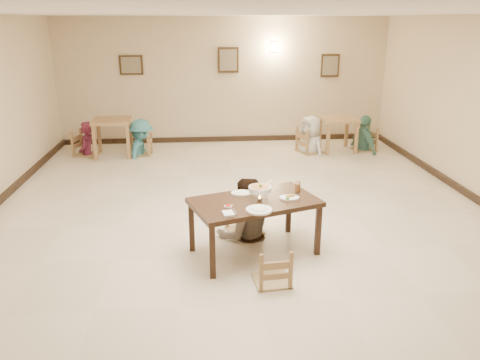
{
  "coord_description": "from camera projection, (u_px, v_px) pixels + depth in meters",
  "views": [
    {
      "loc": [
        -0.6,
        -6.54,
        2.89
      ],
      "look_at": [
        -0.09,
        -0.58,
        0.85
      ],
      "focal_mm": 35.0,
      "sensor_mm": 36.0,
      "label": 1
    }
  ],
  "objects": [
    {
      "name": "curry_warmer",
      "position": [
        260.0,
        189.0,
        5.87
      ],
      "size": [
        0.32,
        0.28,
        0.26
      ],
      "color": "silver",
      "rests_on": "main_table"
    },
    {
      "name": "wall_back",
      "position": [
        224.0,
        81.0,
        11.38
      ],
      "size": [
        10.0,
        0.0,
        10.0
      ],
      "primitive_type": "plane",
      "rotation": [
        1.57,
        0.0,
        0.0
      ],
      "color": "beige",
      "rests_on": "floor"
    },
    {
      "name": "picture_a",
      "position": [
        131.0,
        65.0,
        11.03
      ],
      "size": [
        0.55,
        0.04,
        0.45
      ],
      "color": "#322213",
      "rests_on": "wall_back"
    },
    {
      "name": "main_diner",
      "position": [
        245.0,
        178.0,
        6.39
      ],
      "size": [
        0.92,
        0.77,
        1.71
      ],
      "primitive_type": "imported",
      "rotation": [
        0.0,
        0.0,
        3.3
      ],
      "color": "gray",
      "rests_on": "floor"
    },
    {
      "name": "drink_glass",
      "position": [
        298.0,
        187.0,
        6.18
      ],
      "size": [
        0.07,
        0.07,
        0.14
      ],
      "color": "white",
      "rests_on": "main_table"
    },
    {
      "name": "rice_plate_far",
      "position": [
        242.0,
        193.0,
        6.14
      ],
      "size": [
        0.28,
        0.28,
        0.06
      ],
      "color": "white",
      "rests_on": "main_table"
    },
    {
      "name": "baseboard_back",
      "position": [
        225.0,
        139.0,
        11.82
      ],
      "size": [
        8.0,
        0.06,
        0.12
      ],
      "primitive_type": "cube",
      "color": "black",
      "rests_on": "floor"
    },
    {
      "name": "bg_diner_c",
      "position": [
        312.0,
        116.0,
        10.59
      ],
      "size": [
        0.88,
        0.99,
        1.7
      ],
      "primitive_type": "imported",
      "rotation": [
        0.0,
        0.0,
        5.23
      ],
      "color": "silver",
      "rests_on": "floor"
    },
    {
      "name": "fried_plate",
      "position": [
        289.0,
        197.0,
        5.97
      ],
      "size": [
        0.26,
        0.26,
        0.06
      ],
      "color": "white",
      "rests_on": "main_table"
    },
    {
      "name": "bg_chair_lr",
      "position": [
        141.0,
        136.0,
        10.5
      ],
      "size": [
        0.42,
        0.42,
        0.89
      ],
      "rotation": [
        0.0,
        0.0,
        -1.68
      ],
      "color": "#A58756",
      "rests_on": "floor"
    },
    {
      "name": "bg_chair_rr",
      "position": [
        365.0,
        129.0,
        10.86
      ],
      "size": [
        0.48,
        0.48,
        1.02
      ],
      "rotation": [
        0.0,
        0.0,
        -1.39
      ],
      "color": "#A58756",
      "rests_on": "floor"
    },
    {
      "name": "rice_plate_near",
      "position": [
        259.0,
        210.0,
        5.58
      ],
      "size": [
        0.32,
        0.32,
        0.07
      ],
      "color": "white",
      "rests_on": "main_table"
    },
    {
      "name": "main_table",
      "position": [
        255.0,
        206.0,
        5.95
      ],
      "size": [
        1.77,
        1.35,
        0.74
      ],
      "rotation": [
        0.0,
        0.0,
        0.33
      ],
      "color": "#321D12",
      "rests_on": "floor"
    },
    {
      "name": "chair_near",
      "position": [
        272.0,
        248.0,
        5.32
      ],
      "size": [
        0.41,
        0.41,
        0.88
      ],
      "rotation": [
        0.0,
        0.0,
        3.23
      ],
      "color": "#A58756",
      "rests_on": "floor"
    },
    {
      "name": "bg_diner_b",
      "position": [
        140.0,
        119.0,
        10.38
      ],
      "size": [
        0.78,
        1.14,
        1.63
      ],
      "primitive_type": "imported",
      "rotation": [
        0.0,
        0.0,
        1.4
      ],
      "color": "teal",
      "rests_on": "floor"
    },
    {
      "name": "napkin_cutlery",
      "position": [
        229.0,
        214.0,
        5.47
      ],
      "size": [
        0.17,
        0.26,
        0.03
      ],
      "color": "white",
      "rests_on": "main_table"
    },
    {
      "name": "bg_diner_d",
      "position": [
        366.0,
        115.0,
        10.76
      ],
      "size": [
        0.63,
        1.04,
        1.66
      ],
      "primitive_type": "imported",
      "rotation": [
        0.0,
        0.0,
        1.82
      ],
      "color": "#569583",
      "rests_on": "floor"
    },
    {
      "name": "picture_b",
      "position": [
        228.0,
        60.0,
        11.19
      ],
      "size": [
        0.5,
        0.04,
        0.6
      ],
      "color": "#322213",
      "rests_on": "wall_back"
    },
    {
      "name": "picture_c",
      "position": [
        330.0,
        66.0,
        11.44
      ],
      "size": [
        0.45,
        0.04,
        0.55
      ],
      "color": "#322213",
      "rests_on": "wall_back"
    },
    {
      "name": "floor",
      "position": [
        243.0,
        220.0,
        7.15
      ],
      "size": [
        10.0,
        10.0,
        0.0
      ],
      "primitive_type": "plane",
      "color": "beige",
      "rests_on": "ground"
    },
    {
      "name": "bg_chair_rl",
      "position": [
        311.0,
        129.0,
        10.69
      ],
      "size": [
        0.51,
        0.51,
        1.1
      ],
      "rotation": [
        0.0,
        0.0,
        1.95
      ],
      "color": "#A58756",
      "rests_on": "floor"
    },
    {
      "name": "bg_chair_ll",
      "position": [
        85.0,
        132.0,
        10.44
      ],
      "size": [
        0.5,
        0.5,
        1.07
      ],
      "rotation": [
        0.0,
        0.0,
        1.32
      ],
      "color": "#A58756",
      "rests_on": "floor"
    },
    {
      "name": "chair_far",
      "position": [
        245.0,
        201.0,
        6.62
      ],
      "size": [
        0.45,
        0.45,
        0.95
      ],
      "rotation": [
        0.0,
        0.0,
        0.37
      ],
      "color": "#A58756",
      "rests_on": "floor"
    },
    {
      "name": "wall_sconce",
      "position": [
        274.0,
        47.0,
        11.18
      ],
      "size": [
        0.16,
        0.05,
        0.22
      ],
      "primitive_type": "cube",
      "color": "#FFD88C",
      "rests_on": "wall_back"
    },
    {
      "name": "bg_table_right",
      "position": [
        338.0,
        124.0,
        10.76
      ],
      "size": [
        0.8,
        0.8,
        0.78
      ],
      "rotation": [
        0.0,
        0.0,
        0.04
      ],
      "color": "#A0794C",
      "rests_on": "floor"
    },
    {
      "name": "bg_table_left",
      "position": [
        112.0,
        126.0,
        10.37
      ],
      "size": [
        0.88,
        0.88,
        0.83
      ],
      "rotation": [
        0.0,
        0.0,
        0.06
      ],
      "color": "#A0794C",
      "rests_on": "floor"
    },
    {
      "name": "ceiling",
      "position": [
        243.0,
        12.0,
        6.18
      ],
      "size": [
        10.0,
        10.0,
        0.0
      ],
      "primitive_type": "plane",
      "color": "white",
      "rests_on": "wall_back"
    },
    {
      "name": "bg_diner_a",
      "position": [
        84.0,
        122.0,
        10.36
      ],
      "size": [
        0.41,
        0.59,
        1.53
      ],
      "primitive_type": "imported",
      "rotation": [
        0.0,
        0.0,
        4.63
      ],
      "color": "#5D1B34",
      "rests_on": "floor"
    },
    {
      "name": "chili_dish",
      "position": [
        228.0,
        206.0,
        5.71
      ],
      "size": [
        0.1,
        0.1,
        0.02
      ],
      "color": "white",
      "rests_on": "main_table"
    }
  ]
}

